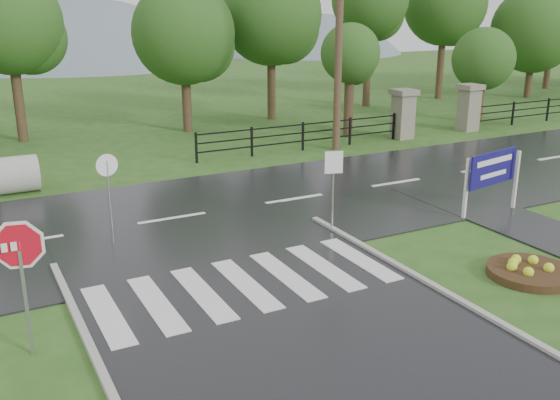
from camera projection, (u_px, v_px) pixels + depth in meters
main_road at (172, 220)px, 17.83m from camera, size 90.00×8.00×0.04m
walkway at (552, 236)px, 16.56m from camera, size 2.20×11.00×0.04m
crosswalk at (245, 284)px, 13.60m from camera, size 6.50×2.80×0.02m
pillar_west at (403, 113)px, 28.34m from camera, size 1.00×1.00×2.24m
pillar_east at (469, 106)px, 30.12m from camera, size 1.00×1.00×2.24m
fence_west at (303, 133)px, 26.13m from camera, size 9.58×0.08×1.20m
hills at (53, 203)px, 70.45m from camera, size 102.00×48.00×48.00m
treeline at (99, 132)px, 30.09m from camera, size 83.20×5.20×10.00m
stop_sign at (20, 257)px, 10.44m from camera, size 1.15×0.28×2.64m
estate_billboard at (493, 171)px, 17.94m from camera, size 2.12×0.46×1.88m
flower_bed at (530, 271)px, 14.08m from camera, size 1.91×1.91×0.38m
reg_sign_small at (333, 175)px, 16.52m from camera, size 0.48×0.16×2.21m
reg_sign_round at (109, 189)px, 15.45m from camera, size 0.56×0.10×2.41m
utility_pole_east at (339, 35)px, 25.11m from camera, size 1.66×0.31×9.31m
entrance_tree_left at (350, 55)px, 27.95m from camera, size 2.68×2.68×5.14m
entrance_tree_right at (483, 59)px, 31.75m from camera, size 3.17×3.17×4.83m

